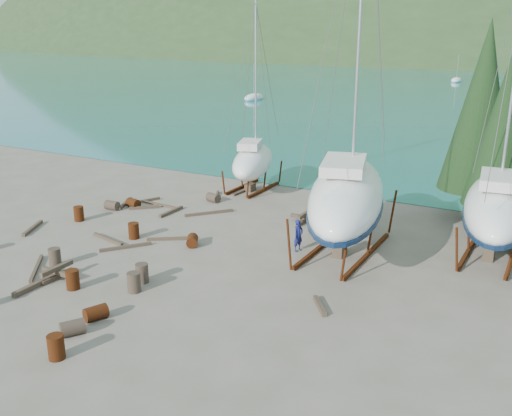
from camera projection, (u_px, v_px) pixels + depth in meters
The scene contains 42 objects.
ground at pixel (183, 262), 27.87m from camera, with size 600.00×600.00×0.00m, color #665E51.
far_house_left at pixel (355, 52), 213.10m from camera, with size 6.60×5.60×5.60m.
far_house_center at pixel (467, 54), 194.41m from camera, with size 6.60×5.60×5.60m.
cypress_near_right at pixel (504, 129), 30.28m from camera, with size 3.60×3.60×10.00m.
cypress_back_left at pixel (482, 107), 32.38m from camera, with size 4.14×4.14×11.50m.
moored_boat_left at pixel (254, 98), 91.69m from camera, with size 2.00×5.00×6.05m.
moored_boat_far at pixel (456, 80), 123.01m from camera, with size 2.00×5.00×6.05m.
large_sailboat_near at pixel (347, 195), 28.13m from camera, with size 6.72×12.60×19.06m.
large_sailboat_far at pixel (496, 206), 27.77m from camera, with size 4.15×10.51×16.20m.
small_sailboat_shore at pixel (253, 161), 39.81m from camera, with size 5.01×8.31×12.67m.
worker at pixel (298, 235), 29.01m from camera, with size 0.61×0.40×1.67m, color navy.
drum_1 at pixel (73, 328), 21.12m from camera, with size 0.58×0.58×0.88m, color #2D2823.
drum_2 at pixel (133, 203), 36.30m from camera, with size 0.58×0.58×0.88m, color #5B2B0F.
drum_5 at pixel (134, 282), 24.57m from camera, with size 0.58×0.58×0.88m, color #2D2823.
drum_6 at pixel (192, 241), 29.85m from camera, with size 0.58×0.58×0.88m, color #5B2B0F.
drum_7 at pixel (56, 347), 19.56m from camera, with size 0.58×0.58×0.88m, color #5B2B0F.
drum_8 at pixel (79, 214), 33.72m from camera, with size 0.58×0.58×0.88m, color #5B2B0F.
drum_9 at pixel (213, 198), 37.45m from camera, with size 0.58×0.58×0.88m, color #2D2823.
drum_10 at pixel (73, 280), 24.84m from camera, with size 0.58×0.58×0.88m, color #5B2B0F.
drum_12 at pixel (96, 313), 22.23m from camera, with size 0.58×0.58×0.88m, color #5B2B0F.
drum_14 at pixel (134, 231), 30.86m from camera, with size 0.58×0.58×0.88m, color #5B2B0F.
drum_15 at pixel (112, 205), 35.82m from camera, with size 0.58×0.58×0.88m, color #2D2823.
drum_16 at pixel (55, 257), 27.27m from camera, with size 0.58×0.58×0.88m, color #2D2823.
drum_17 at pixel (142, 273), 25.48m from camera, with size 0.58×0.58×0.88m, color #2D2823.
timber_0 at pixel (242, 191), 39.71m from camera, with size 0.14×2.30×0.14m, color brown.
timber_1 at pixel (320, 306), 23.22m from camera, with size 0.19×1.59×0.19m, color brown.
timber_2 at pixel (125, 204), 36.85m from camera, with size 0.19×2.45×0.19m, color brown.
timber_3 at pixel (36, 268), 26.96m from camera, with size 0.15×3.15×0.15m, color brown.
timber_4 at pixel (144, 208), 36.07m from camera, with size 0.17×1.90×0.17m, color brown.
timber_5 at pixel (126, 247), 29.54m from camera, with size 0.16×2.69×0.16m, color brown.
timber_6 at pixel (330, 201), 37.31m from camera, with size 0.19×1.72×0.19m, color brown.
timber_8 at pixel (171, 212), 35.21m from camera, with size 0.19×2.24×0.19m, color brown.
timber_9 at pixel (216, 196), 38.67m from camera, with size 0.15×2.20×0.15m, color brown.
timber_10 at pixel (209, 213), 35.03m from camera, with size 0.16×3.08×0.16m, color brown.
timber_11 at pixel (171, 239), 30.73m from camera, with size 0.15×2.58×0.15m, color brown.
timber_12 at pixel (108, 239), 30.63m from camera, with size 0.17×2.51×0.17m, color brown.
timber_14 at pixel (33, 228), 32.31m from camera, with size 0.18×2.42×0.18m, color brown.
timber_15 at pixel (159, 205), 36.73m from camera, with size 0.15×3.18×0.15m, color brown.
timber_16 at pixel (39, 283), 25.22m from camera, with size 0.23×2.75×0.23m, color brown.
timber_17 at pixel (142, 201), 37.42m from camera, with size 0.16×2.53×0.16m, color brown.
timber_pile_fore at pixel (57, 272), 25.92m from camera, with size 1.80×1.80×0.60m.
timber_pile_aft at pixel (305, 217), 33.50m from camera, with size 1.80×1.80×0.60m.
Camera 1 is at (15.76, -20.75, 10.85)m, focal length 40.00 mm.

